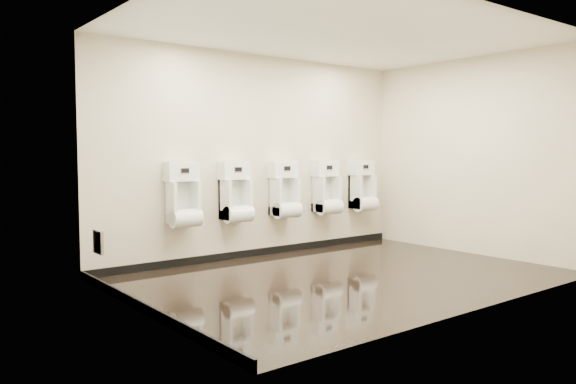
% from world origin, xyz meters
% --- Properties ---
extents(ground, '(5.00, 3.50, 0.00)m').
position_xyz_m(ground, '(0.00, 0.00, 0.00)').
color(ground, black).
rests_on(ground, ground).
extents(ceiling, '(5.00, 3.50, 0.00)m').
position_xyz_m(ceiling, '(0.00, 0.00, 2.80)').
color(ceiling, white).
extents(back_wall, '(5.00, 0.02, 2.80)m').
position_xyz_m(back_wall, '(0.00, 1.75, 1.40)').
color(back_wall, beige).
rests_on(back_wall, ground).
extents(front_wall, '(5.00, 0.02, 2.80)m').
position_xyz_m(front_wall, '(0.00, -1.75, 1.40)').
color(front_wall, beige).
rests_on(front_wall, ground).
extents(left_wall, '(0.02, 3.50, 2.80)m').
position_xyz_m(left_wall, '(-2.50, 0.00, 1.40)').
color(left_wall, beige).
rests_on(left_wall, ground).
extents(right_wall, '(0.02, 3.50, 2.80)m').
position_xyz_m(right_wall, '(2.50, 0.00, 1.40)').
color(right_wall, beige).
rests_on(right_wall, ground).
extents(tile_overlay_left, '(0.01, 3.50, 2.80)m').
position_xyz_m(tile_overlay_left, '(-2.50, 0.00, 1.40)').
color(tile_overlay_left, white).
rests_on(tile_overlay_left, ground).
extents(skirting_back, '(5.00, 0.02, 0.10)m').
position_xyz_m(skirting_back, '(0.00, 1.74, 0.05)').
color(skirting_back, black).
rests_on(skirting_back, ground).
extents(skirting_left, '(0.02, 3.50, 0.10)m').
position_xyz_m(skirting_left, '(-2.49, 0.00, 0.05)').
color(skirting_left, black).
rests_on(skirting_left, ground).
extents(access_panel, '(0.04, 0.25, 0.25)m').
position_xyz_m(access_panel, '(-2.48, 1.20, 0.50)').
color(access_panel, '#9E9EA3').
rests_on(access_panel, left_wall).
extents(urinal_0, '(0.43, 0.32, 0.80)m').
position_xyz_m(urinal_0, '(-1.27, 1.61, 0.86)').
color(urinal_0, white).
rests_on(urinal_0, back_wall).
extents(urinal_1, '(0.43, 0.32, 0.80)m').
position_xyz_m(urinal_1, '(-0.49, 1.61, 0.86)').
color(urinal_1, white).
rests_on(urinal_1, back_wall).
extents(urinal_2, '(0.43, 0.32, 0.80)m').
position_xyz_m(urinal_2, '(0.33, 1.61, 0.86)').
color(urinal_2, white).
rests_on(urinal_2, back_wall).
extents(urinal_3, '(0.43, 0.32, 0.80)m').
position_xyz_m(urinal_3, '(1.13, 1.61, 0.86)').
color(urinal_3, white).
rests_on(urinal_3, back_wall).
extents(urinal_4, '(0.43, 0.32, 0.80)m').
position_xyz_m(urinal_4, '(1.91, 1.61, 0.86)').
color(urinal_4, white).
rests_on(urinal_4, back_wall).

